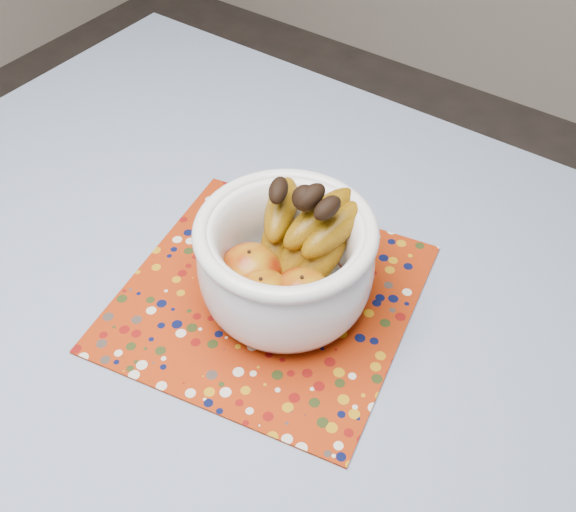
{
  "coord_description": "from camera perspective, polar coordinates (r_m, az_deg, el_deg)",
  "views": [
    {
      "loc": [
        0.46,
        -0.37,
        1.5
      ],
      "look_at": [
        0.1,
        0.13,
        0.85
      ],
      "focal_mm": 42.0,
      "sensor_mm": 36.0,
      "label": 1
    }
  ],
  "objects": [
    {
      "name": "placemat",
      "position": [
        0.96,
        -1.74,
        -3.46
      ],
      "size": [
        0.46,
        0.46,
        0.0
      ],
      "primitive_type": "cube",
      "rotation": [
        0.0,
        0.0,
        0.19
      ],
      "color": "#922508",
      "rests_on": "tablecloth"
    },
    {
      "name": "tablecloth",
      "position": [
        0.95,
        -9.55,
        -6.26
      ],
      "size": [
        1.32,
        1.32,
        0.01
      ],
      "primitive_type": "cube",
      "color": "slate",
      "rests_on": "table"
    },
    {
      "name": "fruit_bowl",
      "position": [
        0.9,
        0.13,
        0.14
      ],
      "size": [
        0.24,
        0.25,
        0.19
      ],
      "color": "white",
      "rests_on": "placemat"
    },
    {
      "name": "table",
      "position": [
        1.01,
        -8.99,
        -9.08
      ],
      "size": [
        1.2,
        1.2,
        0.75
      ],
      "color": "brown",
      "rests_on": "ground"
    }
  ]
}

